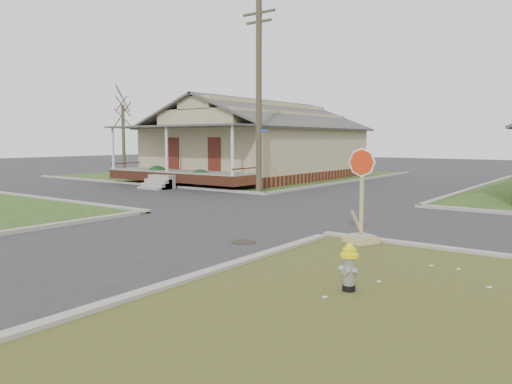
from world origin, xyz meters
The scene contains 11 objects.
ground centered at (0.00, 0.00, 0.00)m, with size 120.00×120.00×0.00m, color #2D2C2F.
verge_far_left centered at (-13.00, 18.00, 0.03)m, with size 19.00×19.00×0.05m, color #224016.
curbs centered at (0.00, 5.00, 0.00)m, with size 80.00×40.00×0.12m, color gray, non-canonical shape.
manhole centered at (2.20, -0.50, 0.01)m, with size 0.64×0.64×0.01m, color black.
corner_house centered at (-10.00, 16.68, 2.28)m, with size 10.10×15.50×5.30m.
utility_pole centered at (-4.20, 8.90, 4.66)m, with size 1.80×0.28×9.00m.
tree_far_left centered at (-18.00, 12.00, 2.50)m, with size 0.22×0.22×4.90m, color #3F3624.
fire_hydrant centered at (6.22, -2.78, 0.49)m, with size 0.30×0.30×0.81m.
stop_sign centered at (4.70, 0.98, 0.55)m, with size 0.66×0.65×2.33m.
hedge_left centered at (-11.76, 9.35, 0.58)m, with size 1.38×1.13×1.06m, color #123417.
hedge_right centered at (-8.25, 9.17, 0.55)m, with size 1.32×1.08×1.01m, color #123417.
Camera 1 is at (9.81, -10.25, 2.57)m, focal length 35.00 mm.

